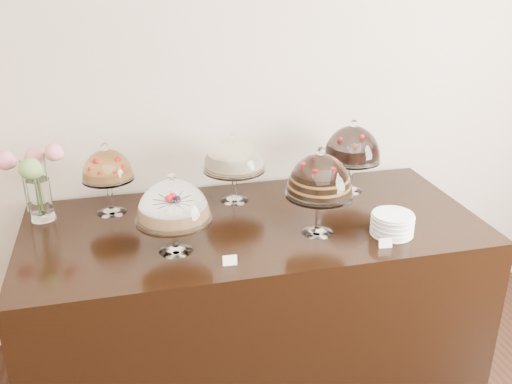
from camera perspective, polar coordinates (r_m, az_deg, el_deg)
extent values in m
cube|color=beige|center=(3.10, -2.07, 11.51)|extent=(5.00, 0.04, 3.00)
cube|color=black|center=(3.00, -0.23, -10.75)|extent=(2.20, 1.00, 0.90)
cone|color=white|center=(2.54, -8.03, -5.58)|extent=(0.15, 0.15, 0.02)
cylinder|color=white|center=(2.51, -8.12, -4.11)|extent=(0.03, 0.03, 0.12)
cylinder|color=white|center=(2.48, -8.20, -2.74)|extent=(0.33, 0.33, 0.01)
cylinder|color=#AE7F4D|center=(2.46, -8.25, -2.01)|extent=(0.26, 0.26, 0.06)
sphere|color=red|center=(2.47, -6.78, -0.83)|extent=(0.02, 0.02, 0.02)
sphere|color=red|center=(2.49, -9.62, -0.84)|extent=(0.02, 0.02, 0.02)
sphere|color=red|center=(2.38, -8.50, -1.88)|extent=(0.02, 0.02, 0.02)
sphere|color=white|center=(2.40, -8.46, 1.41)|extent=(0.04, 0.04, 0.04)
cone|color=white|center=(2.69, 6.14, -3.79)|extent=(0.15, 0.15, 0.02)
cylinder|color=white|center=(2.65, 6.23, -1.97)|extent=(0.03, 0.03, 0.16)
cylinder|color=white|center=(2.61, 6.31, -0.21)|extent=(0.31, 0.31, 0.01)
cylinder|color=black|center=(2.59, 6.36, 0.93)|extent=(0.23, 0.23, 0.10)
sphere|color=red|center=(2.61, 7.55, 2.44)|extent=(0.02, 0.02, 0.02)
sphere|color=red|center=(2.63, 5.97, 2.68)|extent=(0.02, 0.02, 0.02)
sphere|color=red|center=(2.57, 4.98, 2.24)|extent=(0.02, 0.02, 0.02)
sphere|color=red|center=(2.51, 5.99, 1.70)|extent=(0.02, 0.02, 0.02)
sphere|color=red|center=(2.54, 7.61, 1.84)|extent=(0.02, 0.02, 0.02)
sphere|color=white|center=(2.54, 6.51, 4.08)|extent=(0.04, 0.04, 0.04)
cone|color=white|center=(3.01, -2.17, -0.60)|extent=(0.15, 0.15, 0.02)
cylinder|color=white|center=(2.98, -2.19, 0.92)|extent=(0.03, 0.03, 0.15)
cylinder|color=white|center=(2.95, -2.22, 2.35)|extent=(0.32, 0.32, 0.01)
cylinder|color=beige|center=(2.93, -2.23, 3.16)|extent=(0.26, 0.26, 0.08)
sphere|color=white|center=(2.89, -2.27, 5.67)|extent=(0.04, 0.04, 0.04)
cone|color=white|center=(3.18, 9.33, 0.39)|extent=(0.15, 0.15, 0.02)
cylinder|color=white|center=(3.14, 9.43, 1.87)|extent=(0.03, 0.03, 0.15)
cylinder|color=white|center=(3.12, 9.53, 3.28)|extent=(0.31, 0.31, 0.01)
cylinder|color=black|center=(3.10, 9.58, 4.00)|extent=(0.26, 0.26, 0.07)
sphere|color=red|center=(3.13, 10.63, 4.99)|extent=(0.02, 0.02, 0.02)
sphere|color=red|center=(3.11, 8.41, 5.01)|extent=(0.02, 0.02, 0.02)
sphere|color=red|center=(3.02, 9.86, 4.38)|extent=(0.02, 0.02, 0.02)
sphere|color=white|center=(3.05, 9.77, 6.76)|extent=(0.04, 0.04, 0.04)
cone|color=white|center=(2.97, -14.23, -1.74)|extent=(0.15, 0.15, 0.02)
cylinder|color=white|center=(2.93, -14.40, -0.14)|extent=(0.03, 0.03, 0.15)
cylinder|color=white|center=(2.90, -14.56, 1.37)|extent=(0.26, 0.26, 0.01)
cylinder|color=#B17633|center=(2.89, -14.61, 1.82)|extent=(0.21, 0.21, 0.04)
sphere|color=red|center=(2.90, -13.60, 2.56)|extent=(0.02, 0.02, 0.02)
sphere|color=red|center=(2.93, -14.42, 2.74)|extent=(0.02, 0.02, 0.02)
sphere|color=red|center=(2.92, -15.48, 2.52)|extent=(0.02, 0.02, 0.02)
sphere|color=red|center=(2.87, -15.74, 2.12)|extent=(0.02, 0.02, 0.02)
sphere|color=red|center=(2.83, -14.91, 1.93)|extent=(0.02, 0.02, 0.02)
sphere|color=red|center=(2.84, -13.83, 2.15)|extent=(0.02, 0.02, 0.02)
sphere|color=white|center=(2.85, -14.88, 4.39)|extent=(0.04, 0.04, 0.04)
cylinder|color=white|center=(2.96, -20.76, -0.69)|extent=(0.11, 0.11, 0.21)
cylinder|color=#476B2D|center=(2.93, -20.09, 0.93)|extent=(0.01, 0.01, 0.30)
sphere|color=pink|center=(2.87, -19.58, 3.78)|extent=(0.09, 0.09, 0.09)
cylinder|color=#476B2D|center=(2.97, -20.96, 0.73)|extent=(0.01, 0.01, 0.26)
sphere|color=pink|center=(2.96, -21.33, 3.29)|extent=(0.09, 0.09, 0.09)
cylinder|color=#476B2D|center=(2.95, -22.18, 0.52)|extent=(0.01, 0.01, 0.27)
sphere|color=pink|center=(2.93, -23.80, 2.90)|extent=(0.09, 0.09, 0.09)
cylinder|color=#476B2D|center=(2.90, -21.11, 0.12)|extent=(0.01, 0.01, 0.25)
sphere|color=#669045|center=(2.83, -21.66, 2.16)|extent=(0.10, 0.10, 0.10)
cylinder|color=white|center=(2.73, 13.38, -4.08)|extent=(0.19, 0.19, 0.01)
cylinder|color=white|center=(2.73, 13.40, -3.87)|extent=(0.18, 0.18, 0.01)
cylinder|color=white|center=(2.72, 13.42, -3.67)|extent=(0.19, 0.19, 0.01)
cylinder|color=white|center=(2.72, 13.44, -3.46)|extent=(0.18, 0.18, 0.01)
cylinder|color=white|center=(2.71, 13.46, -3.25)|extent=(0.19, 0.19, 0.01)
cylinder|color=white|center=(2.71, 13.48, -3.04)|extent=(0.18, 0.18, 0.01)
cylinder|color=white|center=(2.70, 13.50, -2.83)|extent=(0.19, 0.19, 0.01)
cylinder|color=white|center=(2.70, 13.53, -2.62)|extent=(0.18, 0.18, 0.01)
cylinder|color=white|center=(2.69, 13.55, -2.41)|extent=(0.19, 0.19, 0.01)
cylinder|color=white|center=(2.69, 13.57, -2.20)|extent=(0.18, 0.18, 0.01)
cube|color=white|center=(2.41, -2.63, -6.85)|extent=(0.06, 0.02, 0.04)
cube|color=white|center=(2.60, 12.82, -5.02)|extent=(0.06, 0.02, 0.04)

